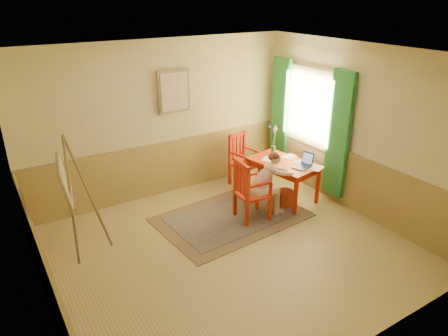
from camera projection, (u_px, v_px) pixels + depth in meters
room at (230, 162)px, 5.51m from camera, size 5.04×4.54×2.84m
wainscot at (202, 198)px, 6.49m from camera, size 5.00×4.50×1.00m
window at (308, 119)px, 7.57m from camera, size 0.12×2.01×2.20m
wall_portrait at (174, 91)px, 7.16m from camera, size 0.60×0.05×0.76m
rug at (232, 217)px, 6.92m from camera, size 2.52×1.78×0.02m
table at (283, 166)px, 7.33m from camera, size 0.93×1.31×0.72m
chair_left at (250, 191)px, 6.67m from camera, size 0.53×0.51×1.05m
chair_back at (243, 160)px, 7.94m from camera, size 0.54×0.56×1.02m
figure at (267, 182)px, 6.74m from camera, size 0.85×0.39×1.13m
laptop at (304, 164)px, 7.09m from camera, size 0.42×0.32×0.22m
papers at (294, 161)px, 7.31m from camera, size 0.76×1.06×0.00m
vase at (273, 141)px, 7.60m from camera, size 0.22×0.26×0.53m
wastebasket at (285, 198)px, 7.24m from camera, size 0.35×0.35×0.30m
easel at (68, 186)px, 5.59m from camera, size 0.66×0.81×1.81m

